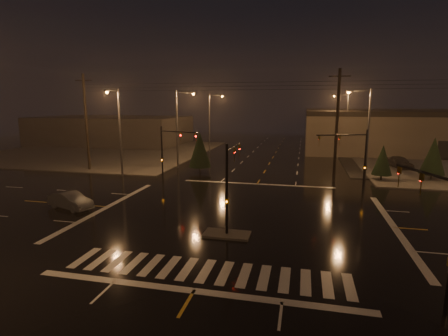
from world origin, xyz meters
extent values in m
plane|color=black|center=(0.00, 0.00, 0.00)|extent=(140.00, 140.00, 0.00)
cube|color=#403D39|center=(-30.00, 30.00, 0.06)|extent=(36.00, 36.00, 0.12)
cube|color=#403D39|center=(0.00, -4.00, 0.07)|extent=(3.00, 1.60, 0.15)
cube|color=beige|center=(0.00, -9.00, 0.01)|extent=(15.00, 2.60, 0.01)
cube|color=beige|center=(0.00, -11.00, 0.01)|extent=(16.00, 0.50, 0.01)
cube|color=beige|center=(0.00, 11.00, 0.01)|extent=(16.00, 0.50, 0.01)
cube|color=#3B3734|center=(-35.00, 42.00, 2.80)|extent=(30.00, 18.00, 5.60)
cylinder|color=black|center=(0.00, -4.00, 3.00)|extent=(0.18, 0.18, 6.00)
cylinder|color=black|center=(0.00, -1.75, 5.50)|extent=(0.12, 4.50, 0.12)
imported|color=#594707|center=(0.00, 0.27, 5.45)|extent=(0.16, 0.20, 1.00)
cube|color=#594707|center=(0.00, -4.00, 2.30)|extent=(0.25, 0.18, 0.35)
cylinder|color=black|center=(10.50, 10.50, 3.00)|extent=(0.18, 0.18, 6.00)
cylinder|color=black|center=(8.15, 9.64, 5.50)|extent=(4.74, 1.82, 0.12)
imported|color=#594707|center=(6.04, 8.88, 5.45)|extent=(0.24, 0.22, 1.00)
cube|color=#594707|center=(10.50, 10.50, 2.30)|extent=(0.25, 0.18, 0.35)
cylinder|color=black|center=(-10.50, 10.50, 3.00)|extent=(0.18, 0.18, 6.00)
cylinder|color=black|center=(-8.15, 9.64, 5.50)|extent=(4.74, 1.82, 0.12)
imported|color=#594707|center=(-6.04, 8.88, 5.45)|extent=(0.24, 0.22, 1.00)
cube|color=#594707|center=(-10.50, 10.50, 2.30)|extent=(0.25, 0.18, 0.35)
cylinder|color=black|center=(9.82, -8.62, 5.50)|extent=(1.48, 3.80, 0.12)
imported|color=#594707|center=(9.20, -6.93, 5.45)|extent=(0.22, 0.24, 1.00)
cylinder|color=#38383A|center=(-11.50, 18.00, 5.00)|extent=(0.24, 0.24, 10.00)
cylinder|color=#38383A|center=(-10.30, 18.00, 9.80)|extent=(2.40, 0.14, 0.14)
cube|color=#38383A|center=(-9.20, 18.00, 9.75)|extent=(0.70, 0.30, 0.18)
sphere|color=orange|center=(-9.20, 18.00, 9.62)|extent=(0.32, 0.32, 0.32)
cylinder|color=#38383A|center=(-11.50, 34.00, 5.00)|extent=(0.24, 0.24, 10.00)
cylinder|color=#38383A|center=(-10.30, 34.00, 9.80)|extent=(2.40, 0.14, 0.14)
cube|color=#38383A|center=(-9.20, 34.00, 9.75)|extent=(0.70, 0.30, 0.18)
sphere|color=orange|center=(-9.20, 34.00, 9.62)|extent=(0.32, 0.32, 0.32)
cylinder|color=#38383A|center=(11.50, 16.00, 5.00)|extent=(0.24, 0.24, 10.00)
cylinder|color=#38383A|center=(10.30, 16.00, 9.80)|extent=(2.40, 0.14, 0.14)
cube|color=#38383A|center=(9.20, 16.00, 9.75)|extent=(0.70, 0.30, 0.18)
sphere|color=orange|center=(9.20, 16.00, 9.62)|extent=(0.32, 0.32, 0.32)
cylinder|color=#38383A|center=(11.50, 36.00, 5.00)|extent=(0.24, 0.24, 10.00)
cylinder|color=#38383A|center=(10.30, 36.00, 9.80)|extent=(2.40, 0.14, 0.14)
cube|color=#38383A|center=(9.20, 36.00, 9.75)|extent=(0.70, 0.30, 0.18)
sphere|color=orange|center=(9.20, 36.00, 9.62)|extent=(0.32, 0.32, 0.32)
cylinder|color=#38383A|center=(-16.00, 11.50, 5.00)|extent=(0.24, 0.24, 10.00)
cylinder|color=#38383A|center=(-16.00, 10.30, 9.80)|extent=(0.14, 2.40, 0.14)
cube|color=#38383A|center=(-16.00, 9.20, 9.75)|extent=(0.30, 0.70, 0.18)
sphere|color=orange|center=(-16.00, 9.20, 9.62)|extent=(0.32, 0.32, 0.32)
cylinder|color=black|center=(-22.00, 14.00, 6.00)|extent=(0.32, 0.32, 12.00)
cube|color=black|center=(-22.00, 14.00, 11.20)|extent=(2.20, 0.12, 0.12)
cylinder|color=black|center=(8.00, 14.00, 6.00)|extent=(0.32, 0.32, 12.00)
cube|color=black|center=(8.00, 14.00, 11.20)|extent=(2.20, 0.12, 0.12)
cylinder|color=black|center=(13.14, 15.62, 0.35)|extent=(0.18, 0.18, 0.70)
cone|color=black|center=(13.14, 15.62, 2.35)|extent=(2.11, 2.11, 3.30)
cylinder|color=black|center=(18.63, 17.19, 0.35)|extent=(0.18, 0.18, 0.70)
cone|color=black|center=(18.63, 17.19, 2.74)|extent=(2.61, 2.61, 4.08)
cylinder|color=black|center=(-7.76, 15.76, 0.35)|extent=(0.18, 0.18, 0.70)
cone|color=black|center=(-7.76, 15.76, 2.87)|extent=(2.78, 2.78, 4.34)
imported|color=black|center=(17.09, 24.27, 0.80)|extent=(2.87, 4.99, 1.60)
imported|color=#54575B|center=(-13.65, -1.12, 0.69)|extent=(4.42, 2.69, 1.38)
camera|label=1|loc=(4.62, -24.99, 8.48)|focal=28.00mm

